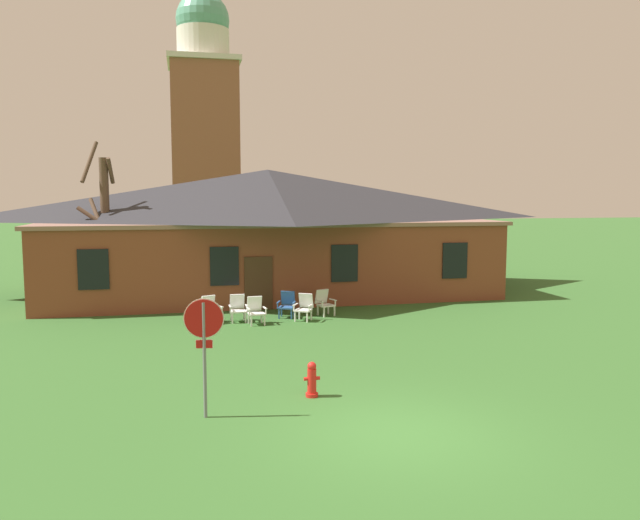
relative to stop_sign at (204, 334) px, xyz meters
The scene contains 12 objects.
ground_plane 4.27m from the stop_sign, 25.51° to the right, with size 200.00×200.00×0.00m, color #336028.
brick_building 16.85m from the stop_sign, 77.89° to the left, with size 19.86×10.40×5.67m.
dome_tower 35.57m from the stop_sign, 87.82° to the left, with size 5.18×5.18×20.08m.
stop_sign is the anchor object (origin of this frame).
lawn_chair_by_porch 9.44m from the stop_sign, 86.97° to the left, with size 0.81×0.84×0.96m.
lawn_chair_near_door 9.60m from the stop_sign, 81.17° to the left, with size 0.65×0.68×0.96m.
lawn_chair_left_end 9.13m from the stop_sign, 77.03° to the left, with size 0.69×0.72×0.96m.
lawn_chair_middle 10.36m from the stop_sign, 71.34° to the left, with size 0.77×0.82×0.96m.
lawn_chair_right_end 9.91m from the stop_sign, 67.23° to the left, with size 0.83×0.86×0.96m.
lawn_chair_far_side 10.99m from the stop_sign, 64.37° to the left, with size 0.76×0.81×0.96m.
bare_tree_beside_building 14.66m from the stop_sign, 104.01° to the left, with size 1.63×1.93×6.70m.
fire_hydrant 2.82m from the stop_sign, 18.53° to the left, with size 0.36×0.28×0.79m.
Camera 1 is at (-3.86, -10.45, 4.44)m, focal length 34.29 mm.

